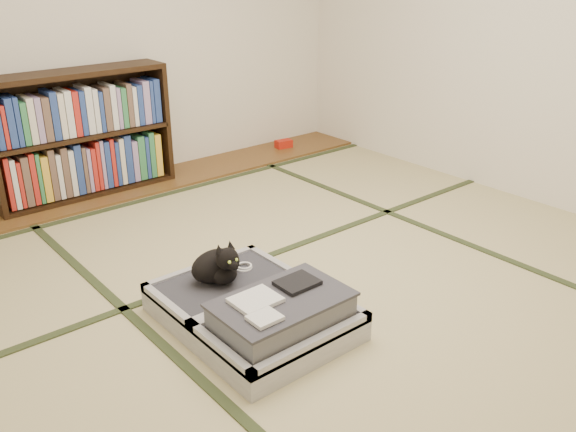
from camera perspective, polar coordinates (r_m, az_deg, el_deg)
floor at (r=3.44m, az=3.10°, el=-5.82°), size 4.50×4.50×0.00m
wood_strip at (r=4.95m, az=-12.75°, el=3.11°), size 4.00×0.50×0.02m
red_item at (r=5.68m, az=-0.41°, el=6.77°), size 0.16×0.11×0.07m
room_shell at (r=3.01m, az=3.73°, el=19.27°), size 4.50×4.50×4.50m
tatami_borders at (r=3.77m, az=-1.99°, el=-2.96°), size 4.00×4.50×0.01m
bookcase at (r=4.71m, az=-18.77°, el=7.03°), size 1.31×0.30×0.92m
suitcase at (r=2.96m, az=-2.92°, el=-8.85°), size 0.70×0.93×0.28m
cat at (r=3.10m, az=-6.51°, el=-4.64°), size 0.31×0.31×0.25m
cable_coil at (r=3.25m, az=-4.17°, el=-4.76°), size 0.10×0.10×0.02m
hanger at (r=2.85m, az=-1.04°, el=-12.40°), size 0.38×0.24×0.01m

